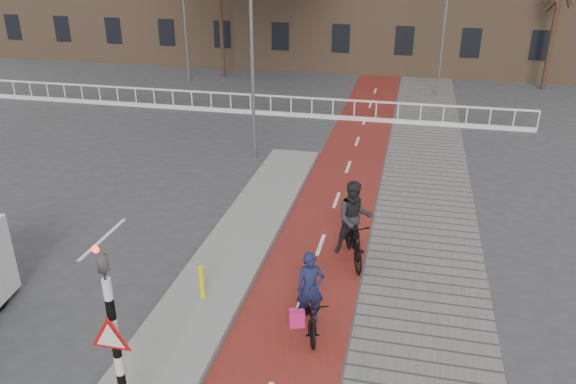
# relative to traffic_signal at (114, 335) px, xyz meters

# --- Properties ---
(ground) EXTENTS (120.00, 120.00, 0.00)m
(ground) POSITION_rel_traffic_signal_xyz_m (0.60, 2.02, -1.99)
(ground) COLOR #38383A
(ground) RESTS_ON ground
(bike_lane) EXTENTS (2.50, 60.00, 0.01)m
(bike_lane) POSITION_rel_traffic_signal_xyz_m (2.10, 12.02, -1.98)
(bike_lane) COLOR maroon
(bike_lane) RESTS_ON ground
(sidewalk) EXTENTS (3.00, 60.00, 0.01)m
(sidewalk) POSITION_rel_traffic_signal_xyz_m (4.90, 12.02, -1.98)
(sidewalk) COLOR slate
(sidewalk) RESTS_ON ground
(curb_island) EXTENTS (1.80, 16.00, 0.12)m
(curb_island) POSITION_rel_traffic_signal_xyz_m (-0.10, 6.02, -1.93)
(curb_island) COLOR gray
(curb_island) RESTS_ON ground
(traffic_signal) EXTENTS (0.80, 0.80, 3.68)m
(traffic_signal) POSITION_rel_traffic_signal_xyz_m (0.00, 0.00, 0.00)
(traffic_signal) COLOR black
(traffic_signal) RESTS_ON curb_island
(bollard) EXTENTS (0.12, 0.12, 0.82)m
(bollard) POSITION_rel_traffic_signal_xyz_m (-0.09, 3.81, -1.46)
(bollard) COLOR yellow
(bollard) RESTS_ON curb_island
(cyclist_near) EXTENTS (1.12, 1.86, 1.84)m
(cyclist_near) POSITION_rel_traffic_signal_xyz_m (2.49, 3.33, -1.36)
(cyclist_near) COLOR black
(cyclist_near) RESTS_ON bike_lane
(cyclist_far) EXTENTS (1.20, 2.17, 2.21)m
(cyclist_far) POSITION_rel_traffic_signal_xyz_m (3.04, 6.39, -1.07)
(cyclist_far) COLOR black
(cyclist_far) RESTS_ON bike_lane
(railing) EXTENTS (28.00, 0.10, 0.99)m
(railing) POSITION_rel_traffic_signal_xyz_m (-4.40, 19.02, -1.68)
(railing) COLOR silver
(railing) RESTS_ON ground
(tree_mid) EXTENTS (0.23, 0.23, 8.21)m
(tree_mid) POSITION_rel_traffic_signal_xyz_m (-7.35, 26.56, 2.11)
(tree_mid) COLOR #301F15
(tree_mid) RESTS_ON ground
(tree_right) EXTENTS (0.26, 0.26, 6.25)m
(tree_right) POSITION_rel_traffic_signal_xyz_m (11.31, 27.55, 1.14)
(tree_right) COLOR #301F15
(tree_right) RESTS_ON ground
(streetlight_near) EXTENTS (0.12, 0.12, 7.87)m
(streetlight_near) POSITION_rel_traffic_signal_xyz_m (-1.55, 13.24, 1.94)
(streetlight_near) COLOR slate
(streetlight_near) RESTS_ON ground
(streetlight_left) EXTENTS (0.12, 0.12, 7.14)m
(streetlight_left) POSITION_rel_traffic_signal_xyz_m (-9.02, 25.05, 1.58)
(streetlight_left) COLOR slate
(streetlight_left) RESTS_ON ground
(streetlight_right) EXTENTS (0.12, 0.12, 7.16)m
(streetlight_right) POSITION_rel_traffic_signal_xyz_m (5.44, 24.69, 1.59)
(streetlight_right) COLOR slate
(streetlight_right) RESTS_ON ground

